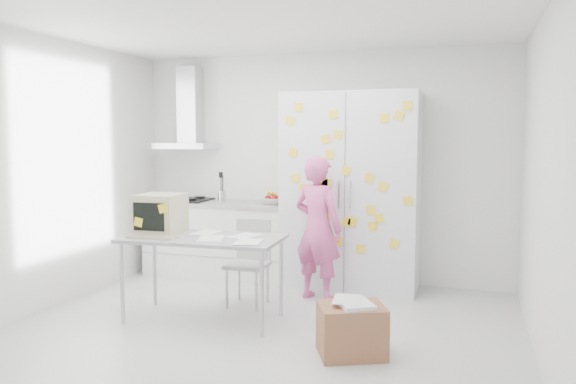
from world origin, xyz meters
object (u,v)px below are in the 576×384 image
(person, at_px, (318,228))
(chair, at_px, (250,257))
(desk, at_px, (175,225))
(cardboard_box, at_px, (352,329))

(person, height_order, chair, person)
(desk, relative_size, chair, 1.74)
(chair, xyz_separation_m, cardboard_box, (1.27, -1.03, -0.28))
(desk, distance_m, cardboard_box, 1.97)
(desk, height_order, chair, desk)
(cardboard_box, bearing_deg, person, 115.15)
(desk, distance_m, chair, 0.88)
(desk, relative_size, cardboard_box, 2.41)
(chair, bearing_deg, person, 30.73)
(chair, relative_size, cardboard_box, 1.39)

